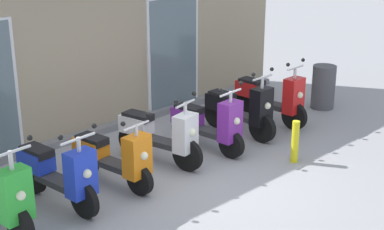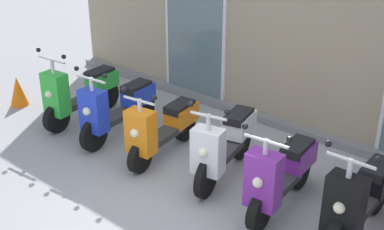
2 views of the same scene
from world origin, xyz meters
TOP-DOWN VIEW (x-y plane):
  - ground_plane at (0.00, 0.00)m, footprint 40.00×40.00m
  - storefront_facade at (0.00, 2.94)m, footprint 9.79×0.50m
  - scooter_green at (-2.80, 0.82)m, footprint 0.62×1.61m
  - scooter_blue at (-1.89, 0.80)m, footprint 0.60×1.62m
  - scooter_orange at (-0.97, 0.81)m, footprint 0.59×1.54m
  - scooter_white at (0.04, 0.92)m, footprint 0.67×1.61m
  - scooter_purple at (0.98, 0.77)m, footprint 0.59×1.52m
  - scooter_black at (1.91, 0.88)m, footprint 0.57×1.62m
  - traffic_cone at (-4.13, 0.50)m, footprint 0.32×0.32m

SIDE VIEW (x-z plane):
  - ground_plane at x=0.00m, z-range 0.00..0.00m
  - traffic_cone at x=-4.13m, z-range 0.00..0.52m
  - scooter_orange at x=-0.97m, z-range -0.13..1.04m
  - scooter_purple at x=0.98m, z-range -0.15..1.09m
  - scooter_black at x=1.91m, z-range -0.17..1.13m
  - scooter_green at x=-2.80m, z-range -0.17..1.15m
  - scooter_blue at x=-1.89m, z-range -0.12..1.12m
  - scooter_white at x=0.04m, z-range -0.12..1.11m
  - storefront_facade at x=0.00m, z-range -0.06..3.59m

